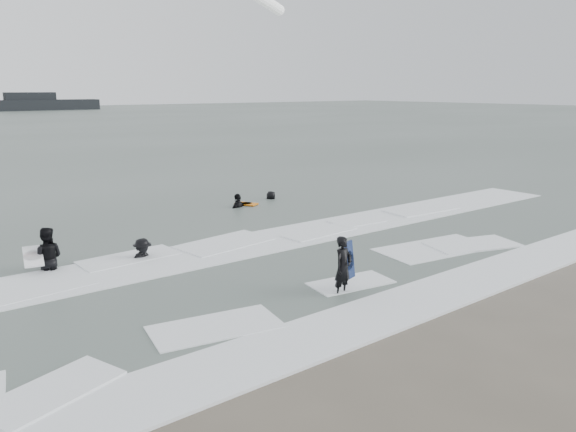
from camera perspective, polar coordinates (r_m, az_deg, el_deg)
ground at (r=14.81m, az=11.91°, el=-7.60°), size 320.00×320.00×0.00m
surfer_centre at (r=14.35m, az=5.55°, el=-8.06°), size 0.63×0.48×1.56m
surfer_wading at (r=17.52m, az=-23.15°, el=-5.16°), size 1.10×0.99×1.84m
surfer_breaker at (r=17.64m, az=-14.52°, el=-4.39°), size 1.05×0.67×1.54m
surfer_right_near at (r=24.54m, az=-5.07°, el=0.80°), size 1.14×0.75×1.79m
surfer_right_far at (r=26.26m, az=-1.73°, el=1.65°), size 0.87×0.69×1.56m
surf_foam at (r=17.29m, az=2.62°, el=-4.19°), size 30.03×9.06×0.09m
bodyboards at (r=18.43m, az=-7.87°, el=-1.74°), size 10.63×11.26×1.25m
vessel_horizon at (r=144.36m, az=-24.67°, el=10.31°), size 30.13×5.38×4.09m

